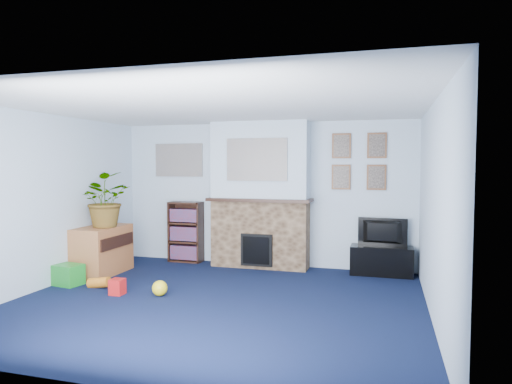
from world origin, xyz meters
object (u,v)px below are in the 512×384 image
(sideboard, at_px, (102,251))
(bookshelf, at_px, (186,233))
(television, at_px, (382,232))
(tv_stand, at_px, (381,260))

(sideboard, bearing_deg, bookshelf, 53.76)
(television, xyz_separation_m, sideboard, (-4.19, -1.14, -0.31))
(sideboard, bearing_deg, television, 15.18)
(tv_stand, height_order, sideboard, sideboard)
(bookshelf, xyz_separation_m, sideboard, (-0.87, -1.19, -0.15))
(bookshelf, distance_m, sideboard, 1.49)
(bookshelf, bearing_deg, sideboard, -126.24)
(sideboard, bearing_deg, tv_stand, 14.93)
(bookshelf, bearing_deg, tv_stand, -1.32)
(tv_stand, bearing_deg, television, 90.00)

